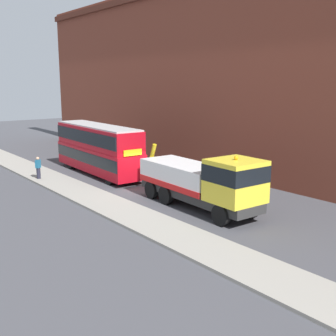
# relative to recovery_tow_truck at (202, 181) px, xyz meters

# --- Properties ---
(ground_plane) EXTENTS (120.00, 120.00, 0.00)m
(ground_plane) POSITION_rel_recovery_tow_truck_xyz_m (-6.06, 0.15, -1.76)
(ground_plane) COLOR #424247
(near_kerb) EXTENTS (60.00, 2.80, 0.15)m
(near_kerb) POSITION_rel_recovery_tow_truck_xyz_m (-6.06, -4.05, -1.68)
(near_kerb) COLOR gray
(near_kerb) RESTS_ON ground_plane
(building_facade) EXTENTS (60.00, 1.50, 16.00)m
(building_facade) POSITION_rel_recovery_tow_truck_xyz_m (-6.06, 8.05, 6.31)
(building_facade) COLOR brown
(building_facade) RESTS_ON ground_plane
(recovery_tow_truck) EXTENTS (10.19, 2.98, 3.67)m
(recovery_tow_truck) POSITION_rel_recovery_tow_truck_xyz_m (0.00, 0.00, 0.00)
(recovery_tow_truck) COLOR #2D2D2D
(recovery_tow_truck) RESTS_ON ground_plane
(double_decker_bus) EXTENTS (11.12, 2.97, 4.06)m
(double_decker_bus) POSITION_rel_recovery_tow_truck_xyz_m (-12.64, 0.02, 0.47)
(double_decker_bus) COLOR #B70C19
(double_decker_bus) RESTS_ON ground_plane
(pedestrian_onlooker) EXTENTS (0.44, 0.48, 1.71)m
(pedestrian_onlooker) POSITION_rel_recovery_tow_truck_xyz_m (-13.41, -4.81, -0.77)
(pedestrian_onlooker) COLOR #232333
(pedestrian_onlooker) RESTS_ON near_kerb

